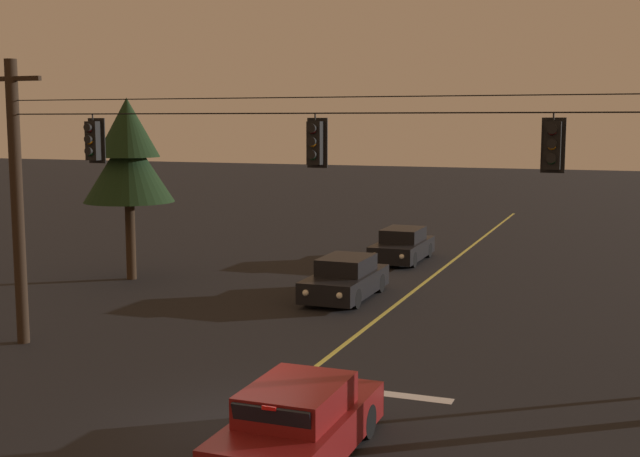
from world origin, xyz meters
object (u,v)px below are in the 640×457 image
Objects in this scene: traffic_light_centre at (552,145)px; tree_verge_near at (128,156)px; traffic_light_leftmost at (93,141)px; car_waiting_near_lane at (299,424)px; car_oncoming_lead at (345,279)px; traffic_light_left_inner at (315,143)px; car_oncoming_trailing at (402,246)px.

traffic_light_centre is 0.18× the size of tree_verge_near.
traffic_light_leftmost is 11.01m from traffic_light_centre.
car_oncoming_lead is (-3.53, 12.81, -0.00)m from car_waiting_near_lane.
traffic_light_leftmost is 5.89m from traffic_light_left_inner.
traffic_light_left_inner is 0.28× the size of car_oncoming_lead.
car_oncoming_trailing is 11.90m from tree_verge_near.
traffic_light_centre is (11.01, 0.00, 0.00)m from traffic_light_leftmost.
car_oncoming_trailing is at bearing 114.58° from traffic_light_centre.
traffic_light_centre is 18.32m from car_oncoming_trailing.
car_oncoming_lead and car_oncoming_trailing have the same top height.
traffic_light_left_inner reaches higher than car_oncoming_trailing.
car_waiting_near_lane is 13.29m from car_oncoming_lead.
traffic_light_left_inner is (5.89, 0.00, 0.00)m from traffic_light_leftmost.
traffic_light_leftmost is 17.16m from car_oncoming_trailing.
traffic_light_left_inner is at bearing 107.59° from car_waiting_near_lane.
traffic_light_leftmost reaches higher than car_oncoming_lead.
tree_verge_near reaches higher than car_oncoming_trailing.
car_waiting_near_lane is 0.98× the size of car_oncoming_trailing.
car_oncoming_trailing is at bearing 97.92° from traffic_light_left_inner.
tree_verge_near is at bearing 132.58° from car_waiting_near_lane.
car_waiting_near_lane and car_oncoming_lead have the same top height.
traffic_light_centre is at bearing -65.42° from car_oncoming_trailing.
traffic_light_centre is 18.03m from tree_verge_near.
car_oncoming_trailing is at bearing 90.93° from car_oncoming_lead.
traffic_light_leftmost is 9.93m from tree_verge_near.
car_waiting_near_lane is (-3.70, -4.48, -4.73)m from traffic_light_centre.
car_oncoming_trailing is at bearing 100.09° from car_waiting_near_lane.
car_oncoming_trailing is at bearing 41.37° from tree_verge_near.
car_waiting_near_lane is at bearing -129.56° from traffic_light_centre.
car_oncoming_lead is at bearing 105.42° from car_waiting_near_lane.
tree_verge_near is (-10.66, 8.67, -0.79)m from traffic_light_left_inner.
car_oncoming_lead is at bearing -2.28° from tree_verge_near.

